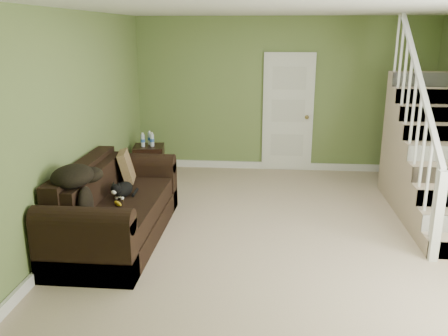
% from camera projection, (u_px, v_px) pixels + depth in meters
% --- Properties ---
extents(floor, '(5.00, 5.50, 0.01)m').
position_uv_depth(floor, '(285.00, 231.00, 5.81)').
color(floor, tan).
rests_on(floor, ground).
extents(ceiling, '(5.00, 5.50, 0.01)m').
position_uv_depth(ceiling, '(294.00, 8.00, 5.09)').
color(ceiling, white).
rests_on(ceiling, wall_back).
extents(wall_back, '(5.00, 0.04, 2.60)m').
position_uv_depth(wall_back, '(283.00, 95.00, 8.08)').
color(wall_back, olive).
rests_on(wall_back, floor).
extents(wall_front, '(5.00, 0.04, 2.60)m').
position_uv_depth(wall_front, '(307.00, 217.00, 2.82)').
color(wall_front, olive).
rests_on(wall_front, floor).
extents(wall_left, '(0.04, 5.50, 2.60)m').
position_uv_depth(wall_left, '(79.00, 123.00, 5.67)').
color(wall_left, olive).
rests_on(wall_left, floor).
extents(baseboard_back, '(5.00, 0.04, 0.12)m').
position_uv_depth(baseboard_back, '(280.00, 166.00, 8.40)').
color(baseboard_back, white).
rests_on(baseboard_back, floor).
extents(baseboard_left, '(0.04, 5.50, 0.12)m').
position_uv_depth(baseboard_left, '(89.00, 219.00, 6.02)').
color(baseboard_left, white).
rests_on(baseboard_left, floor).
extents(door, '(0.86, 0.12, 2.02)m').
position_uv_depth(door, '(288.00, 113.00, 8.11)').
color(door, white).
rests_on(door, floor).
extents(staircase, '(1.00, 2.51, 2.82)m').
position_uv_depth(staircase, '(433.00, 164.00, 6.38)').
color(staircase, tan).
rests_on(staircase, floor).
extents(sofa, '(0.98, 2.28, 0.90)m').
position_uv_depth(sofa, '(113.00, 211.00, 5.54)').
color(sofa, black).
rests_on(sofa, floor).
extents(side_table, '(0.54, 0.54, 0.80)m').
position_uv_depth(side_table, '(149.00, 162.00, 7.74)').
color(side_table, black).
rests_on(side_table, floor).
extents(cat, '(0.24, 0.49, 0.24)m').
position_uv_depth(cat, '(123.00, 190.00, 5.53)').
color(cat, black).
rests_on(cat, sofa).
extents(banana, '(0.14, 0.16, 0.05)m').
position_uv_depth(banana, '(118.00, 203.00, 5.29)').
color(banana, gold).
rests_on(banana, sofa).
extents(throw_pillow, '(0.26, 0.43, 0.41)m').
position_uv_depth(throw_pillow, '(127.00, 167.00, 6.09)').
color(throw_pillow, '#45301B').
rests_on(throw_pillow, sofa).
extents(throw_blanket, '(0.51, 0.61, 0.22)m').
position_uv_depth(throw_blanket, '(72.00, 176.00, 4.86)').
color(throw_blanket, black).
rests_on(throw_blanket, sofa).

